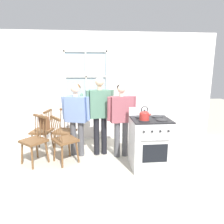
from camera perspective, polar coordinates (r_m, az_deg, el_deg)
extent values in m
plane|color=#B2AD9E|center=(4.11, -5.83, -13.89)|extent=(16.00, 16.00, 0.00)
cube|color=white|center=(5.49, -26.72, 6.13)|extent=(2.55, 0.06, 2.70)
cube|color=white|center=(5.41, 13.64, 7.01)|extent=(2.77, 0.06, 2.70)
cube|color=white|center=(5.27, -7.07, -2.34)|extent=(1.07, 0.06, 0.99)
cube|color=white|center=(5.15, -7.67, 19.57)|extent=(1.07, 0.06, 0.45)
cube|color=silver|center=(5.09, -7.23, 2.65)|extent=(1.13, 0.10, 0.03)
cube|color=#9EB7C6|center=(5.12, -7.40, 10.01)|extent=(1.01, 0.01, 1.21)
cube|color=silver|center=(5.09, -7.41, 10.00)|extent=(0.04, 0.02, 1.27)
cube|color=silver|center=(5.09, -7.41, 10.00)|extent=(1.07, 0.02, 0.04)
cube|color=silver|center=(5.13, -13.28, 9.79)|extent=(0.04, 0.03, 1.27)
cube|color=silver|center=(5.10, -1.49, 10.09)|extent=(0.04, 0.03, 1.27)
cube|color=silver|center=(5.10, -7.60, 16.90)|extent=(1.07, 0.03, 0.04)
cube|color=silver|center=(5.14, -7.22, 3.15)|extent=(1.07, 0.03, 0.04)
cube|color=brown|center=(4.14, -21.48, -7.69)|extent=(0.58, 0.58, 0.04)
cylinder|color=brown|center=(4.28, -24.31, -10.68)|extent=(0.09, 0.05, 0.44)
cylinder|color=brown|center=(4.01, -21.85, -12.04)|extent=(0.05, 0.09, 0.44)
cylinder|color=brown|center=(4.43, -20.68, -9.61)|extent=(0.05, 0.09, 0.44)
cylinder|color=brown|center=(4.17, -18.07, -10.82)|extent=(0.09, 0.05, 0.44)
cylinder|color=brown|center=(4.30, -21.09, -3.82)|extent=(0.06, 0.06, 0.44)
cylinder|color=brown|center=(4.23, -20.43, -4.04)|extent=(0.06, 0.06, 0.44)
cylinder|color=brown|center=(4.16, -19.74, -4.26)|extent=(0.06, 0.06, 0.44)
cylinder|color=brown|center=(4.09, -19.03, -4.49)|extent=(0.06, 0.06, 0.44)
cylinder|color=brown|center=(4.01, -18.30, -4.73)|extent=(0.06, 0.06, 0.44)
cube|color=brown|center=(4.10, -19.98, -1.09)|extent=(0.31, 0.28, 0.04)
cube|color=brown|center=(4.01, -13.20, -7.77)|extent=(0.57, 0.57, 0.04)
cylinder|color=brown|center=(4.03, -9.86, -11.21)|extent=(0.09, 0.06, 0.44)
cylinder|color=brown|center=(4.30, -12.13, -9.73)|extent=(0.06, 0.09, 0.44)
cylinder|color=brown|center=(3.89, -14.04, -12.24)|extent=(0.06, 0.09, 0.44)
cylinder|color=brown|center=(4.18, -16.09, -10.61)|extent=(0.09, 0.06, 0.44)
cylinder|color=brown|center=(3.72, -14.48, -5.83)|extent=(0.06, 0.05, 0.44)
cylinder|color=brown|center=(3.80, -15.06, -5.49)|extent=(0.06, 0.05, 0.44)
cylinder|color=brown|center=(3.88, -15.61, -5.16)|extent=(0.06, 0.05, 0.44)
cylinder|color=brown|center=(3.95, -16.14, -4.84)|extent=(0.06, 0.05, 0.44)
cylinder|color=brown|center=(4.03, -16.66, -4.54)|extent=(0.06, 0.05, 0.44)
cube|color=brown|center=(3.81, -15.81, -1.77)|extent=(0.25, 0.34, 0.04)
cube|color=brown|center=(4.54, -13.31, -5.41)|extent=(0.53, 0.52, 0.04)
cylinder|color=brown|center=(4.57, -16.02, -8.64)|extent=(0.08, 0.06, 0.44)
cylinder|color=brown|center=(4.41, -12.17, -9.19)|extent=(0.06, 0.09, 0.44)
cylinder|color=brown|center=(4.83, -14.08, -7.39)|extent=(0.06, 0.09, 0.44)
cylinder|color=brown|center=(4.68, -10.39, -7.85)|extent=(0.08, 0.06, 0.44)
cylinder|color=brown|center=(4.71, -14.41, -2.05)|extent=(0.04, 0.07, 0.44)
cylinder|color=brown|center=(4.67, -13.45, -2.12)|extent=(0.04, 0.07, 0.44)
cylinder|color=brown|center=(4.63, -12.46, -2.20)|extent=(0.04, 0.07, 0.44)
cylinder|color=brown|center=(4.59, -11.46, -2.28)|extent=(0.04, 0.07, 0.44)
cylinder|color=brown|center=(4.55, -10.44, -2.36)|extent=(0.04, 0.07, 0.44)
cube|color=brown|center=(4.58, -12.60, 0.67)|extent=(0.37, 0.17, 0.04)
cube|color=brown|center=(4.71, -19.49, -5.18)|extent=(0.47, 0.49, 0.04)
cylinder|color=brown|center=(4.99, -20.16, -7.14)|extent=(0.07, 0.08, 0.44)
cylinder|color=brown|center=(4.70, -21.93, -8.45)|extent=(0.08, 0.07, 0.44)
cylinder|color=brown|center=(4.86, -16.73, -7.40)|extent=(0.08, 0.07, 0.44)
cylinder|color=brown|center=(4.57, -18.32, -8.78)|extent=(0.07, 0.08, 0.44)
cylinder|color=brown|center=(4.74, -16.90, -2.11)|extent=(0.07, 0.03, 0.44)
cylinder|color=brown|center=(4.66, -17.32, -2.37)|extent=(0.07, 0.03, 0.44)
cylinder|color=brown|center=(4.58, -17.75, -2.65)|extent=(0.07, 0.03, 0.44)
cylinder|color=brown|center=(4.50, -18.19, -2.94)|extent=(0.07, 0.03, 0.44)
cylinder|color=brown|center=(4.42, -18.65, -3.23)|extent=(0.07, 0.03, 0.44)
cube|color=brown|center=(4.53, -17.94, 0.24)|extent=(0.11, 0.38, 0.04)
cylinder|color=#4C4C51|center=(4.33, -10.96, -7.36)|extent=(0.12, 0.12, 0.74)
cylinder|color=#4C4C51|center=(4.27, -8.84, -7.56)|extent=(0.12, 0.12, 0.74)
cube|color=#6B84B7|center=(4.14, -10.22, 0.83)|extent=(0.48, 0.33, 0.52)
cylinder|color=#6B84B7|center=(4.22, -13.60, 1.18)|extent=(0.10, 0.13, 0.48)
cylinder|color=#6B84B7|center=(4.02, -6.92, 0.93)|extent=(0.10, 0.13, 0.48)
cylinder|color=beige|center=(4.09, -10.38, 4.85)|extent=(0.10, 0.10, 0.06)
sphere|color=beige|center=(4.08, -10.45, 6.67)|extent=(0.20, 0.20, 0.20)
ellipsoid|color=brown|center=(4.09, -10.38, 6.94)|extent=(0.20, 0.20, 0.16)
cylinder|color=black|center=(4.28, -4.45, -6.91)|extent=(0.12, 0.12, 0.82)
cylinder|color=black|center=(4.30, -2.29, -6.77)|extent=(0.12, 0.12, 0.82)
cube|color=#4C7560|center=(4.12, -3.48, 2.35)|extent=(0.45, 0.26, 0.57)
cylinder|color=#4C7560|center=(4.06, -6.92, 2.48)|extent=(0.09, 0.12, 0.53)
cylinder|color=#4C7560|center=(4.14, -0.03, 2.74)|extent=(0.09, 0.12, 0.53)
cylinder|color=beige|center=(4.07, -3.54, 6.80)|extent=(0.10, 0.10, 0.07)
sphere|color=beige|center=(4.06, -3.56, 8.57)|extent=(0.18, 0.18, 0.18)
ellipsoid|color=silver|center=(4.08, -3.60, 8.82)|extent=(0.19, 0.19, 0.15)
cylinder|color=#4C4C51|center=(4.18, 1.47, -7.83)|extent=(0.12, 0.12, 0.75)
cylinder|color=#4C4C51|center=(4.23, 3.73, -7.62)|extent=(0.12, 0.12, 0.75)
cube|color=#934C56|center=(4.03, 2.70, 0.81)|extent=(0.47, 0.28, 0.52)
cylinder|color=#934C56|center=(3.94, -0.85, 0.87)|extent=(0.09, 0.12, 0.49)
cylinder|color=#934C56|center=(4.09, 6.28, 1.21)|extent=(0.09, 0.12, 0.49)
cylinder|color=beige|center=(3.99, 2.74, 4.96)|extent=(0.10, 0.10, 0.06)
sphere|color=beige|center=(3.97, 2.76, 6.71)|extent=(0.18, 0.18, 0.18)
ellipsoid|color=black|center=(3.99, 2.69, 6.97)|extent=(0.19, 0.19, 0.15)
cube|color=silver|center=(3.81, 10.78, -8.85)|extent=(0.70, 0.64, 0.90)
cube|color=black|center=(3.67, 11.06, -2.10)|extent=(0.69, 0.61, 0.02)
cylinder|color=#2D2D30|center=(3.51, 9.18, -2.40)|extent=(0.20, 0.20, 0.02)
cylinder|color=#2D2D30|center=(3.60, 14.06, -2.24)|extent=(0.20, 0.20, 0.02)
cylinder|color=#2D2D30|center=(3.75, 8.21, -1.43)|extent=(0.20, 0.20, 0.02)
cylinder|color=#2D2D30|center=(3.83, 12.80, -1.30)|extent=(0.20, 0.20, 0.02)
cube|color=silver|center=(3.92, 9.93, 0.23)|extent=(0.70, 0.06, 0.16)
cube|color=black|center=(3.54, 12.21, -11.50)|extent=(0.43, 0.01, 0.32)
cylinder|color=silver|center=(3.43, 12.51, -7.78)|extent=(0.49, 0.02, 0.02)
cylinder|color=#232326|center=(3.34, 9.10, -5.59)|extent=(0.04, 0.02, 0.04)
cylinder|color=#232326|center=(3.38, 11.41, -5.48)|extent=(0.04, 0.02, 0.04)
cylinder|color=#232326|center=(3.42, 13.67, -5.36)|extent=(0.04, 0.02, 0.04)
cylinder|color=#232326|center=(3.47, 15.87, -5.24)|extent=(0.04, 0.02, 0.04)
cylinder|color=red|center=(3.49, 9.22, -1.30)|extent=(0.17, 0.17, 0.12)
ellipsoid|color=red|center=(3.48, 9.25, -0.34)|extent=(0.16, 0.16, 0.07)
sphere|color=black|center=(3.47, 9.28, 0.39)|extent=(0.03, 0.03, 0.03)
cylinder|color=red|center=(3.51, 10.51, -0.98)|extent=(0.08, 0.03, 0.07)
torus|color=black|center=(3.46, 9.29, 0.71)|extent=(0.12, 0.01, 0.12)
cylinder|color=#935B3D|center=(5.07, -8.68, 3.39)|extent=(0.15, 0.15, 0.11)
cylinder|color=#33261C|center=(5.07, -8.70, 3.91)|extent=(0.14, 0.14, 0.01)
cone|color=#2D7038|center=(5.07, -8.48, 4.79)|extent=(0.05, 0.04, 0.14)
cone|color=#2D7038|center=(5.09, -8.66, 4.37)|extent=(0.04, 0.05, 0.07)
cone|color=#2D7038|center=(5.07, -8.92, 4.70)|extent=(0.07, 0.06, 0.13)
cone|color=#2D7038|center=(5.05, -8.97, 4.60)|extent=(0.05, 0.04, 0.12)
cone|color=#2D7038|center=(5.04, -8.76, 4.32)|extent=(0.04, 0.05, 0.07)
cone|color=#2D7038|center=(5.04, -8.52, 4.78)|extent=(0.07, 0.06, 0.15)
cube|color=brown|center=(4.18, -18.81, -2.94)|extent=(0.22, 0.21, 0.26)
torus|color=brown|center=(4.10, -19.88, -0.86)|extent=(0.18, 0.18, 0.01)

